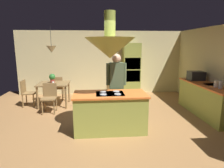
% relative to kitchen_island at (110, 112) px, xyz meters
% --- Properties ---
extents(ground, '(8.16, 8.16, 0.00)m').
position_rel_kitchen_island_xyz_m(ground, '(0.00, 0.20, -0.46)').
color(ground, '#9E7042').
extents(wall_back, '(6.80, 0.10, 2.55)m').
position_rel_kitchen_island_xyz_m(wall_back, '(0.00, 3.65, 0.82)').
color(wall_back, beige).
rests_on(wall_back, ground).
extents(kitchen_island, '(1.68, 0.83, 0.92)m').
position_rel_kitchen_island_xyz_m(kitchen_island, '(0.00, 0.00, 0.00)').
color(kitchen_island, '#939E42').
rests_on(kitchen_island, ground).
extents(counter_run_right, '(0.73, 2.27, 0.90)m').
position_rel_kitchen_island_xyz_m(counter_run_right, '(2.84, 0.80, 0.01)').
color(counter_run_right, '#939E42').
rests_on(counter_run_right, ground).
extents(oven_tower, '(0.66, 0.62, 2.07)m').
position_rel_kitchen_island_xyz_m(oven_tower, '(1.10, 3.24, 0.58)').
color(oven_tower, '#939E42').
rests_on(oven_tower, ground).
extents(dining_table, '(0.99, 0.88, 0.76)m').
position_rel_kitchen_island_xyz_m(dining_table, '(-1.70, 2.10, 0.20)').
color(dining_table, olive).
rests_on(dining_table, ground).
extents(person_at_island, '(0.53, 0.24, 1.77)m').
position_rel_kitchen_island_xyz_m(person_at_island, '(0.22, 0.68, 0.57)').
color(person_at_island, tan).
rests_on(person_at_island, ground).
extents(range_hood, '(1.10, 1.10, 1.00)m').
position_rel_kitchen_island_xyz_m(range_hood, '(0.00, -0.00, 1.50)').
color(range_hood, '#939E42').
extents(pendant_light_over_table, '(0.32, 0.32, 0.82)m').
position_rel_kitchen_island_xyz_m(pendant_light_over_table, '(-1.70, 2.10, 1.41)').
color(pendant_light_over_table, beige).
extents(chair_facing_island, '(0.40, 0.40, 0.87)m').
position_rel_kitchen_island_xyz_m(chair_facing_island, '(-1.70, 1.44, 0.05)').
color(chair_facing_island, olive).
rests_on(chair_facing_island, ground).
extents(chair_by_back_wall, '(0.40, 0.40, 0.87)m').
position_rel_kitchen_island_xyz_m(chair_by_back_wall, '(-1.70, 2.76, 0.05)').
color(chair_by_back_wall, olive).
rests_on(chair_by_back_wall, ground).
extents(chair_at_corner, '(0.40, 0.40, 0.87)m').
position_rel_kitchen_island_xyz_m(chair_at_corner, '(-2.58, 2.10, 0.05)').
color(chair_at_corner, olive).
rests_on(chair_at_corner, ground).
extents(potted_plant_on_table, '(0.20, 0.20, 0.30)m').
position_rel_kitchen_island_xyz_m(potted_plant_on_table, '(-1.74, 2.16, 0.47)').
color(potted_plant_on_table, '#99382D').
rests_on(potted_plant_on_table, dining_table).
extents(cup_on_table, '(0.07, 0.07, 0.09)m').
position_rel_kitchen_island_xyz_m(cup_on_table, '(-1.67, 1.88, 0.35)').
color(cup_on_table, white).
rests_on(cup_on_table, dining_table).
extents(canister_flour, '(0.10, 0.10, 0.20)m').
position_rel_kitchen_island_xyz_m(canister_flour, '(2.84, 0.24, 0.55)').
color(canister_flour, silver).
rests_on(canister_flour, counter_run_right).
extents(canister_sugar, '(0.13, 0.13, 0.18)m').
position_rel_kitchen_island_xyz_m(canister_sugar, '(2.84, 0.42, 0.54)').
color(canister_sugar, silver).
rests_on(canister_sugar, counter_run_right).
extents(microwave_on_counter, '(0.46, 0.36, 0.28)m').
position_rel_kitchen_island_xyz_m(microwave_on_counter, '(2.84, 1.47, 0.59)').
color(microwave_on_counter, '#232326').
rests_on(microwave_on_counter, counter_run_right).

